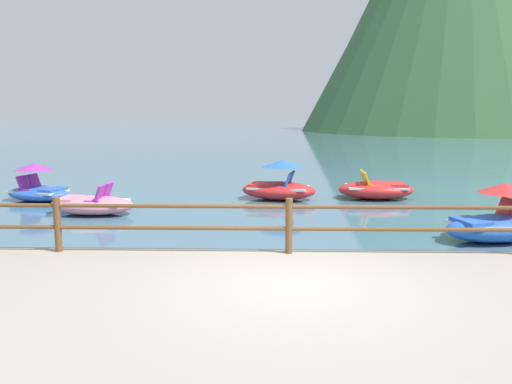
{
  "coord_description": "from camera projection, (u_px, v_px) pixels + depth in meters",
  "views": [
    {
      "loc": [
        -0.32,
        -6.89,
        2.81
      ],
      "look_at": [
        -0.66,
        5.0,
        0.9
      ],
      "focal_mm": 35.81,
      "sensor_mm": 36.0,
      "label": 1
    }
  ],
  "objects": [
    {
      "name": "promenade_dock",
      "position": [
        302.0,
        378.0,
        5.04
      ],
      "size": [
        28.0,
        8.0,
        0.4
      ],
      "primitive_type": "cube",
      "color": "#A39989",
      "rests_on": "ground"
    },
    {
      "name": "pedal_boat_4",
      "position": [
        376.0,
        189.0,
        16.32
      ],
      "size": [
        2.39,
        1.36,
        0.9
      ],
      "color": "red",
      "rests_on": "ground"
    },
    {
      "name": "pedal_boat_7",
      "position": [
        498.0,
        222.0,
        11.04
      ],
      "size": [
        2.66,
        1.77,
        1.27
      ],
      "color": "blue",
      "rests_on": "ground"
    },
    {
      "name": "pedal_boat_5",
      "position": [
        38.0,
        189.0,
        15.94
      ],
      "size": [
        2.35,
        1.73,
        1.19
      ],
      "color": "blue",
      "rests_on": "ground"
    },
    {
      "name": "ground_plane",
      "position": [
        274.0,
        141.0,
        46.71
      ],
      "size": [
        200.0,
        200.0,
        0.0
      ],
      "primitive_type": "plane",
      "color": "#477084"
    },
    {
      "name": "pedal_boat_2",
      "position": [
        92.0,
        204.0,
        13.91
      ],
      "size": [
        2.45,
        1.46,
        0.85
      ],
      "color": "pink",
      "rests_on": "ground"
    },
    {
      "name": "pedal_boat_0",
      "position": [
        279.0,
        186.0,
        16.21
      ],
      "size": [
        2.59,
        1.82,
        1.26
      ],
      "color": "red",
      "rests_on": "ground"
    },
    {
      "name": "dock_railing",
      "position": [
        289.0,
        220.0,
        8.61
      ],
      "size": [
        23.92,
        0.12,
        0.95
      ],
      "color": "brown",
      "rests_on": "promenade_dock"
    }
  ]
}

